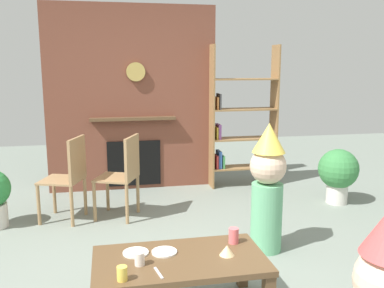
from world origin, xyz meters
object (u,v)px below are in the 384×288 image
(paper_cup_near_right, at_px, (140,259))
(birthday_cake_slice, at_px, (227,250))
(paper_plate_rear, at_px, (164,252))
(potted_plant_tall, at_px, (338,172))
(dining_chair_left, at_px, (69,174))
(child_in_pink, at_px, (267,185))
(paper_cup_near_left, at_px, (234,236))
(paper_plate_front, at_px, (136,253))
(paper_cup_center, at_px, (122,274))
(dining_chair_middle, at_px, (124,172))
(bookshelf, at_px, (239,123))
(coffee_table, at_px, (180,266))

(paper_cup_near_right, xyz_separation_m, birthday_cake_slice, (0.58, 0.03, -0.01))
(paper_plate_rear, bearing_deg, potted_plant_tall, 37.57)
(dining_chair_left, bearing_deg, child_in_pink, 166.84)
(paper_cup_near_left, xyz_separation_m, paper_plate_front, (-0.69, -0.03, -0.05))
(child_in_pink, relative_size, potted_plant_tall, 1.75)
(paper_cup_near_left, xyz_separation_m, potted_plant_tall, (1.83, 1.73, -0.06))
(paper_plate_front, height_order, dining_chair_left, dining_chair_left)
(paper_cup_center, relative_size, potted_plant_tall, 0.13)
(paper_plate_front, relative_size, child_in_pink, 0.15)
(paper_cup_near_right, height_order, dining_chair_middle, dining_chair_middle)
(dining_chair_left, height_order, potted_plant_tall, dining_chair_left)
(child_in_pink, bearing_deg, dining_chair_middle, -83.72)
(paper_plate_rear, bearing_deg, paper_cup_center, -132.54)
(paper_plate_front, distance_m, birthday_cake_slice, 0.61)
(bookshelf, relative_size, potted_plant_tall, 2.89)
(coffee_table, xyz_separation_m, paper_plate_rear, (-0.09, 0.10, 0.07))
(paper_plate_front, bearing_deg, potted_plant_tall, 35.02)
(paper_cup_center, bearing_deg, paper_cup_near_right, 56.48)
(paper_cup_near_left, distance_m, paper_plate_rear, 0.51)
(paper_plate_front, distance_m, paper_plate_rear, 0.19)
(dining_chair_middle, bearing_deg, paper_cup_near_right, 112.87)
(paper_cup_center, distance_m, paper_plate_rear, 0.43)
(paper_cup_near_right, bearing_deg, potted_plant_tall, 37.69)
(paper_cup_near_left, height_order, potted_plant_tall, potted_plant_tall)
(coffee_table, relative_size, paper_cup_center, 12.96)
(birthday_cake_slice, bearing_deg, child_in_pink, 54.09)
(paper_cup_near_left, xyz_separation_m, paper_cup_near_right, (-0.68, -0.21, -0.01))
(dining_chair_left, bearing_deg, paper_cup_center, 121.22)
(coffee_table, relative_size, birthday_cake_slice, 11.30)
(bookshelf, xyz_separation_m, paper_plate_rear, (-1.41, -2.77, -0.46))
(dining_chair_middle, bearing_deg, potted_plant_tall, -157.68)
(paper_plate_rear, bearing_deg, paper_cup_near_left, 6.96)
(paper_cup_near_left, distance_m, child_in_pink, 0.85)
(coffee_table, relative_size, paper_plate_front, 6.54)
(paper_cup_center, bearing_deg, coffee_table, 30.24)
(coffee_table, height_order, paper_cup_near_left, paper_cup_near_left)
(paper_cup_center, bearing_deg, potted_plant_tall, 38.83)
(paper_cup_near_right, distance_m, potted_plant_tall, 3.17)
(paper_cup_center, height_order, paper_plate_rear, paper_cup_center)
(bookshelf, relative_size, paper_cup_near_right, 22.16)
(bookshelf, distance_m, paper_cup_near_left, 2.88)
(paper_plate_rear, bearing_deg, child_in_pink, 35.53)
(bookshelf, relative_size, birthday_cake_slice, 19.00)
(bookshelf, xyz_separation_m, paper_cup_near_left, (-0.90, -2.71, -0.41))
(child_in_pink, bearing_deg, paper_cup_center, -2.99)
(paper_cup_near_left, distance_m, dining_chair_left, 2.18)
(dining_chair_middle, xyz_separation_m, potted_plant_tall, (2.52, -0.01, -0.12))
(paper_plate_front, height_order, birthday_cake_slice, birthday_cake_slice)
(paper_cup_near_right, bearing_deg, paper_plate_front, 94.52)
(bookshelf, bearing_deg, coffee_table, -114.65)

